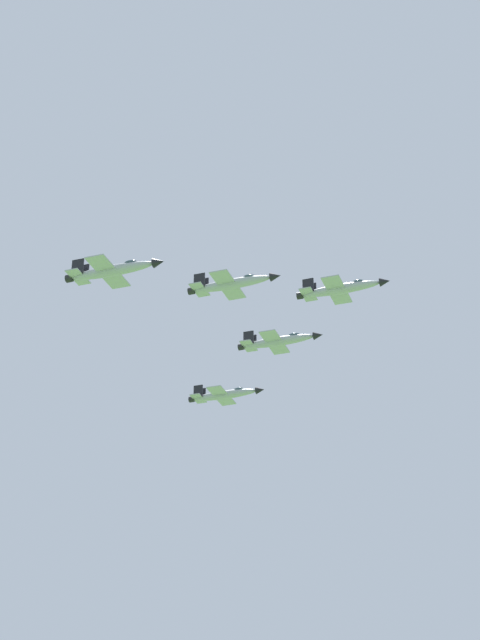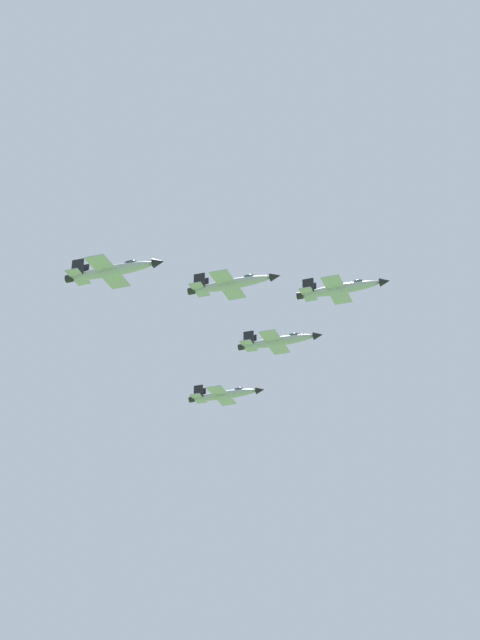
{
  "view_description": "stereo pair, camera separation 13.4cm",
  "coord_description": "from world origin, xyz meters",
  "views": [
    {
      "loc": [
        81.84,
        -150.36,
        87.79
      ],
      "look_at": [
        -15.55,
        -24.21,
        172.37
      ],
      "focal_mm": 56.14,
      "sensor_mm": 36.0,
      "label": 1
    },
    {
      "loc": [
        81.95,
        -150.28,
        87.79
      ],
      "look_at": [
        -15.55,
        -24.21,
        172.37
      ],
      "focal_mm": 56.14,
      "sensor_mm": 36.0,
      "label": 2
    }
  ],
  "objects": [
    {
      "name": "jet_lead",
      "position": [
        2.33,
        -18.18,
        175.4
      ],
      "size": [
        16.4,
        10.64,
        3.55
      ],
      "rotation": [
        0.0,
        0.0,
        0.32
      ],
      "color": "#9EA3A8"
    },
    {
      "name": "jet_left_wingman",
      "position": [
        -16.81,
        -10.55,
        173.97
      ],
      "size": [
        16.4,
        10.65,
        3.55
      ],
      "rotation": [
        0.0,
        0.0,
        0.33
      ],
      "color": "#9EA3A8"
    },
    {
      "name": "jet_right_wingman",
      "position": [
        -8.28,
        -35.84,
        172.09
      ],
      "size": [
        16.02,
        10.39,
        3.46
      ],
      "rotation": [
        0.0,
        0.0,
        0.32
      ],
      "color": "#9EA3A8"
    },
    {
      "name": "jet_left_outer",
      "position": [
        -35.94,
        -2.93,
        170.56
      ],
      "size": [
        15.89,
        10.33,
        3.44
      ],
      "rotation": [
        0.0,
        0.0,
        0.33
      ],
      "color": "#9EA3A8"
    },
    {
      "name": "jet_right_outer",
      "position": [
        -18.9,
        -53.5,
        170.23
      ],
      "size": [
        16.8,
        10.91,
        3.64
      ],
      "rotation": [
        0.0,
        0.0,
        0.33
      ],
      "color": "#9EA3A8"
    }
  ]
}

